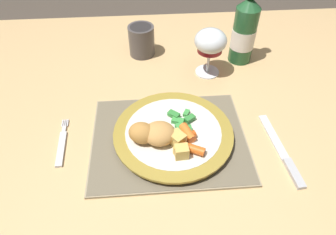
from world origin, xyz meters
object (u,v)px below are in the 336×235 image
(fork, at_px, (62,145))
(table_knife, at_px, (284,155))
(dining_table, at_px, (150,129))
(drinking_cup, at_px, (142,40))
(dinner_plate, at_px, (173,134))
(bottle, at_px, (244,30))
(wine_glass, at_px, (210,43))

(fork, bearing_deg, table_knife, -7.70)
(dining_table, distance_m, drinking_cup, 0.27)
(dinner_plate, bearing_deg, dining_table, 115.54)
(bottle, height_order, drinking_cup, bottle)
(bottle, bearing_deg, drinking_cup, 169.40)
(wine_glass, bearing_deg, bottle, 28.28)
(fork, distance_m, table_knife, 0.47)
(drinking_cup, bearing_deg, bottle, -10.60)
(dining_table, distance_m, wine_glass, 0.27)
(fork, bearing_deg, bottle, 32.45)
(fork, bearing_deg, wine_glass, 33.58)
(wine_glass, bearing_deg, table_knife, -69.79)
(dining_table, distance_m, table_knife, 0.34)
(table_knife, relative_size, bottle, 0.77)
(bottle, bearing_deg, fork, -147.55)
(drinking_cup, bearing_deg, table_knife, -54.78)
(table_knife, bearing_deg, drinking_cup, 125.22)
(dinner_plate, distance_m, table_knife, 0.24)
(dining_table, xyz_separation_m, wine_glass, (0.17, 0.13, 0.17))
(dining_table, relative_size, bottle, 5.68)
(wine_glass, distance_m, bottle, 0.12)
(dinner_plate, height_order, bottle, bottle)
(table_knife, bearing_deg, dinner_plate, 164.00)
(dining_table, relative_size, table_knife, 7.36)
(dining_table, bearing_deg, fork, -150.11)
(fork, relative_size, drinking_cup, 1.54)
(fork, xyz_separation_m, wine_glass, (0.36, 0.24, 0.09))
(dinner_plate, relative_size, fork, 1.92)
(fork, xyz_separation_m, table_knife, (0.47, -0.06, 0.00))
(dinner_plate, xyz_separation_m, table_knife, (0.23, -0.06, -0.01))
(wine_glass, height_order, bottle, bottle)
(dinner_plate, height_order, wine_glass, wine_glass)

